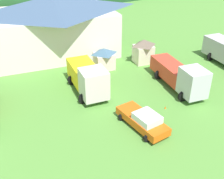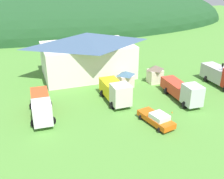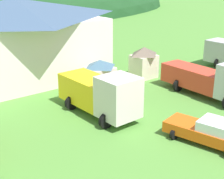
{
  "view_description": "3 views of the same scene",
  "coord_description": "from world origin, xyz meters",
  "px_view_note": "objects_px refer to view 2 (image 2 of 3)",
  "views": [
    {
      "loc": [
        -8.05,
        -23.38,
        15.24
      ],
      "look_at": [
        0.74,
        -0.82,
        1.31
      ],
      "focal_mm": 44.61,
      "sensor_mm": 36.0,
      "label": 1
    },
    {
      "loc": [
        -13.26,
        -31.55,
        17.59
      ],
      "look_at": [
        -1.46,
        2.01,
        1.93
      ],
      "focal_mm": 42.77,
      "sensor_mm": 36.0,
      "label": 2
    },
    {
      "loc": [
        -14.8,
        -16.86,
        10.32
      ],
      "look_at": [
        0.8,
        2.67,
        1.38
      ],
      "focal_mm": 53.57,
      "sensor_mm": 36.0,
      "label": 3
    }
  ],
  "objects_px": {
    "flatbed_truck_yellow": "(116,91)",
    "service_pickup_orange": "(157,119)",
    "play_shed_cream": "(155,74)",
    "crane_truck_red": "(223,75)",
    "tow_truck_silver": "(183,91)",
    "traffic_light_east": "(221,73)",
    "play_shed_pink": "(126,78)",
    "depot_building": "(87,54)",
    "heavy_rig_white": "(41,106)",
    "traffic_cone_near_pickup": "(172,113)"
  },
  "relations": [
    {
      "from": "flatbed_truck_yellow",
      "to": "service_pickup_orange",
      "type": "relative_size",
      "value": 1.29
    },
    {
      "from": "play_shed_cream",
      "to": "crane_truck_red",
      "type": "height_order",
      "value": "crane_truck_red"
    },
    {
      "from": "crane_truck_red",
      "to": "service_pickup_orange",
      "type": "xyz_separation_m",
      "value": [
        -16.27,
        -7.48,
        -1.06
      ]
    },
    {
      "from": "flatbed_truck_yellow",
      "to": "service_pickup_orange",
      "type": "distance_m",
      "value": 8.21
    },
    {
      "from": "flatbed_truck_yellow",
      "to": "tow_truck_silver",
      "type": "height_order",
      "value": "flatbed_truck_yellow"
    },
    {
      "from": "tow_truck_silver",
      "to": "service_pickup_orange",
      "type": "relative_size",
      "value": 1.52
    },
    {
      "from": "play_shed_cream",
      "to": "crane_truck_red",
      "type": "bearing_deg",
      "value": -27.23
    },
    {
      "from": "flatbed_truck_yellow",
      "to": "tow_truck_silver",
      "type": "relative_size",
      "value": 0.85
    },
    {
      "from": "tow_truck_silver",
      "to": "traffic_light_east",
      "type": "distance_m",
      "value": 9.29
    },
    {
      "from": "play_shed_pink",
      "to": "service_pickup_orange",
      "type": "relative_size",
      "value": 0.48
    },
    {
      "from": "depot_building",
      "to": "heavy_rig_white",
      "type": "distance_m",
      "value": 16.86
    },
    {
      "from": "play_shed_cream",
      "to": "heavy_rig_white",
      "type": "height_order",
      "value": "heavy_rig_white"
    },
    {
      "from": "play_shed_pink",
      "to": "service_pickup_orange",
      "type": "height_order",
      "value": "play_shed_pink"
    },
    {
      "from": "play_shed_pink",
      "to": "traffic_cone_near_pickup",
      "type": "height_order",
      "value": "play_shed_pink"
    },
    {
      "from": "heavy_rig_white",
      "to": "crane_truck_red",
      "type": "relative_size",
      "value": 1.06
    },
    {
      "from": "play_shed_pink",
      "to": "traffic_light_east",
      "type": "height_order",
      "value": "traffic_light_east"
    },
    {
      "from": "tow_truck_silver",
      "to": "flatbed_truck_yellow",
      "type": "bearing_deg",
      "value": -105.89
    },
    {
      "from": "crane_truck_red",
      "to": "traffic_cone_near_pickup",
      "type": "distance_m",
      "value": 14.1
    },
    {
      "from": "play_shed_pink",
      "to": "flatbed_truck_yellow",
      "type": "height_order",
      "value": "flatbed_truck_yellow"
    },
    {
      "from": "traffic_light_east",
      "to": "flatbed_truck_yellow",
      "type": "bearing_deg",
      "value": 178.85
    },
    {
      "from": "play_shed_cream",
      "to": "traffic_light_east",
      "type": "bearing_deg",
      "value": -29.16
    },
    {
      "from": "play_shed_cream",
      "to": "service_pickup_orange",
      "type": "height_order",
      "value": "play_shed_cream"
    },
    {
      "from": "heavy_rig_white",
      "to": "flatbed_truck_yellow",
      "type": "relative_size",
      "value": 1.14
    },
    {
      "from": "depot_building",
      "to": "crane_truck_red",
      "type": "distance_m",
      "value": 23.65
    },
    {
      "from": "tow_truck_silver",
      "to": "traffic_cone_near_pickup",
      "type": "relative_size",
      "value": 15.75
    },
    {
      "from": "depot_building",
      "to": "tow_truck_silver",
      "type": "relative_size",
      "value": 2.0
    },
    {
      "from": "play_shed_pink",
      "to": "tow_truck_silver",
      "type": "xyz_separation_m",
      "value": [
        5.86,
        -7.95,
        0.27
      ]
    },
    {
      "from": "traffic_light_east",
      "to": "traffic_cone_near_pickup",
      "type": "distance_m",
      "value": 13.67
    },
    {
      "from": "traffic_cone_near_pickup",
      "to": "heavy_rig_white",
      "type": "bearing_deg",
      "value": 164.4
    },
    {
      "from": "heavy_rig_white",
      "to": "service_pickup_orange",
      "type": "xyz_separation_m",
      "value": [
        13.37,
        -6.62,
        -0.88
      ]
    },
    {
      "from": "depot_building",
      "to": "traffic_light_east",
      "type": "xyz_separation_m",
      "value": [
        19.32,
        -12.8,
        -1.56
      ]
    },
    {
      "from": "heavy_rig_white",
      "to": "traffic_light_east",
      "type": "distance_m",
      "value": 29.13
    },
    {
      "from": "play_shed_pink",
      "to": "traffic_light_east",
      "type": "xyz_separation_m",
      "value": [
        14.75,
        -5.4,
        1.13
      ]
    },
    {
      "from": "depot_building",
      "to": "crane_truck_red",
      "type": "xyz_separation_m",
      "value": [
        19.85,
        -12.66,
        -2.18
      ]
    },
    {
      "from": "heavy_rig_white",
      "to": "traffic_light_east",
      "type": "bearing_deg",
      "value": 93.39
    },
    {
      "from": "flatbed_truck_yellow",
      "to": "play_shed_cream",
      "type": "bearing_deg",
      "value": 117.2
    },
    {
      "from": "service_pickup_orange",
      "to": "traffic_light_east",
      "type": "bearing_deg",
      "value": 102.39
    },
    {
      "from": "play_shed_pink",
      "to": "heavy_rig_white",
      "type": "bearing_deg",
      "value": -156.88
    },
    {
      "from": "depot_building",
      "to": "traffic_cone_near_pickup",
      "type": "xyz_separation_m",
      "value": [
        7.03,
        -18.22,
        -4.07
      ]
    },
    {
      "from": "depot_building",
      "to": "tow_truck_silver",
      "type": "xyz_separation_m",
      "value": [
        10.43,
        -15.35,
        -2.42
      ]
    },
    {
      "from": "tow_truck_silver",
      "to": "traffic_light_east",
      "type": "xyz_separation_m",
      "value": [
        8.89,
        2.55,
        0.87
      ]
    },
    {
      "from": "tow_truck_silver",
      "to": "crane_truck_red",
      "type": "height_order",
      "value": "crane_truck_red"
    },
    {
      "from": "play_shed_cream",
      "to": "flatbed_truck_yellow",
      "type": "relative_size",
      "value": 0.43
    },
    {
      "from": "heavy_rig_white",
      "to": "tow_truck_silver",
      "type": "xyz_separation_m",
      "value": [
        20.22,
        -1.82,
        -0.07
      ]
    },
    {
      "from": "play_shed_pink",
      "to": "heavy_rig_white",
      "type": "relative_size",
      "value": 0.32
    },
    {
      "from": "traffic_cone_near_pickup",
      "to": "flatbed_truck_yellow",
      "type": "bearing_deg",
      "value": 136.41
    },
    {
      "from": "tow_truck_silver",
      "to": "traffic_cone_near_pickup",
      "type": "bearing_deg",
      "value": -48.56
    },
    {
      "from": "traffic_light_east",
      "to": "traffic_cone_near_pickup",
      "type": "bearing_deg",
      "value": -156.18
    },
    {
      "from": "flatbed_truck_yellow",
      "to": "tow_truck_silver",
      "type": "distance_m",
      "value": 9.93
    },
    {
      "from": "service_pickup_orange",
      "to": "traffic_cone_near_pickup",
      "type": "bearing_deg",
      "value": 106.47
    }
  ]
}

